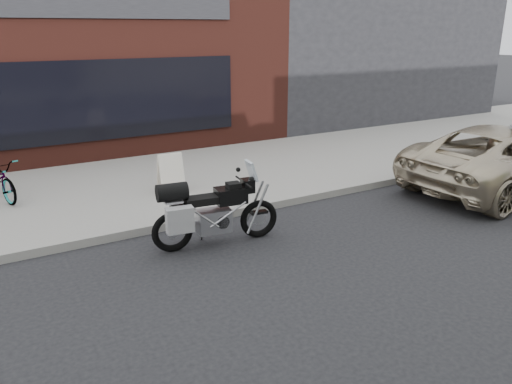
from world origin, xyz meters
name	(u,v)px	position (x,y,z in m)	size (l,w,h in m)	color
ground	(351,329)	(0.00, 0.00, 0.00)	(120.00, 120.00, 0.00)	black
near_sidewalk	(156,178)	(0.00, 7.00, 0.07)	(44.00, 6.00, 0.15)	gray
storefront	(18,67)	(-2.00, 13.98, 2.25)	(14.00, 10.07, 4.50)	#57241C
neighbour_building	(322,39)	(10.00, 14.00, 3.00)	(10.00, 10.00, 6.00)	#26252A
motorcycle	(209,212)	(-0.45, 3.05, 0.59)	(2.17, 0.70, 1.38)	black
minivan	(506,158)	(6.56, 2.60, 0.71)	(2.35, 5.11, 1.42)	#BFB095
sandwich_sign	(170,173)	(-0.11, 5.67, 0.56)	(0.53, 0.49, 0.82)	white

